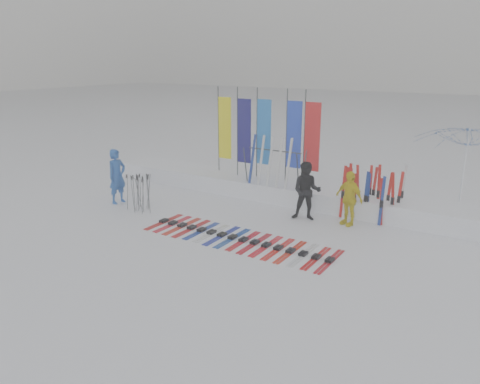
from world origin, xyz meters
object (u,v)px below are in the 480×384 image
Objects in this scene: person_blue at (117,176)px; person_yellow at (349,198)px; tent_canopy at (464,172)px; ski_rack at (274,162)px; person_black at (307,191)px; ski_row at (238,239)px.

person_yellow is (7.39, 2.10, -0.11)m from person_blue.
person_blue is 7.68m from person_yellow.
tent_canopy is 5.91m from ski_rack.
person_blue is 1.14× the size of person_yellow.
person_blue reaches higher than ski_rack.
person_blue is 6.42m from person_black.
ski_row is 2.70× the size of ski_rack.
person_blue is 0.34× the size of ski_row.
person_black is at bearing -68.45° from person_blue.
person_black is at bearing -33.62° from ski_rack.
person_yellow is 0.50× the size of tent_canopy.
tent_canopy reaches higher than ski_row.
person_black is 0.89× the size of ski_rack.
tent_canopy is at bearing 63.47° from person_yellow.
person_blue reaches higher than ski_row.
person_black is 2.81m from ski_row.
ski_rack is (-2.99, 0.91, 0.57)m from person_yellow.
person_blue is 5.35m from ski_rack.
person_blue reaches higher than person_black.
tent_canopy is at bearing 15.47° from ski_rack.
person_black is at bearing 71.34° from ski_row.
ski_rack is at bearing -175.95° from person_yellow.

